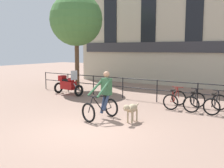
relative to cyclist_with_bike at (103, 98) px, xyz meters
name	(u,v)px	position (x,y,z in m)	size (l,w,h in m)	color
ground_plane	(87,131)	(0.40, -1.40, -0.76)	(60.00, 60.00, 0.00)	#8E7060
canal_railing	(157,87)	(0.40, 3.80, -0.05)	(15.05, 0.05, 1.05)	black
building_facade	(196,2)	(0.40, 9.59, 4.63)	(18.00, 0.72, 10.84)	#BCB299
cyclist_with_bike	(103,98)	(0.00, 0.00, 0.00)	(0.89, 1.28, 1.70)	black
dog	(131,109)	(1.09, 0.11, -0.29)	(0.27, 0.94, 0.67)	tan
parked_motorcycle	(68,85)	(-4.46, 2.98, -0.20)	(1.81, 0.78, 1.35)	black
parked_bicycle_near_lamp	(175,99)	(1.51, 3.14, -0.41)	(0.69, 1.12, 0.86)	black
parked_bicycle_mid_left	(194,101)	(2.34, 3.14, -0.41)	(0.71, 1.14, 0.86)	black
parked_bicycle_mid_right	(216,104)	(3.17, 3.14, -0.41)	(0.73, 1.15, 0.86)	black
tree_canalside_left	(76,20)	(-5.29, 4.71, 3.45)	(3.16, 3.16, 5.81)	brown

